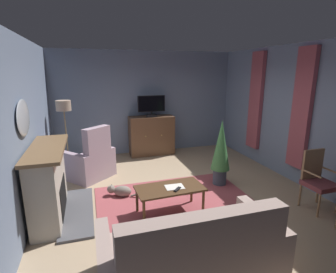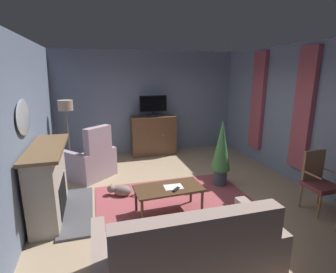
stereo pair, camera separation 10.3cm
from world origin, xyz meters
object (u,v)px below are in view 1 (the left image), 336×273
(folded_newspaper, at_px, (175,187))
(cat, at_px, (120,191))
(tv_remote, at_px, (177,189))
(fireplace, at_px, (50,184))
(armchair_beside_cabinet, at_px, (90,162))
(coffee_table, at_px, (170,190))
(wall_mirror_oval, at_px, (23,118))
(tv_cabinet, at_px, (152,136))
(side_chair_mid_row, at_px, (318,179))
(potted_plant_small_fern_corner, at_px, (221,150))
(sofa_floral, at_px, (192,254))
(television, at_px, (151,105))
(floor_lamp, at_px, (64,116))

(folded_newspaper, height_order, cat, folded_newspaper)
(tv_remote, bearing_deg, folded_newspaper, -128.96)
(tv_remote, bearing_deg, fireplace, -61.58)
(folded_newspaper, xyz_separation_m, armchair_beside_cabinet, (-1.29, 1.97, -0.11))
(coffee_table, distance_m, tv_remote, 0.17)
(wall_mirror_oval, xyz_separation_m, tv_cabinet, (2.56, 2.72, -1.12))
(tv_cabinet, relative_size, side_chair_mid_row, 1.21)
(coffee_table, xyz_separation_m, cat, (-0.70, 0.85, -0.31))
(wall_mirror_oval, distance_m, potted_plant_small_fern_corner, 3.55)
(folded_newspaper, bearing_deg, coffee_table, 172.17)
(sofa_floral, height_order, armchair_beside_cabinet, armchair_beside_cabinet)
(tv_remote, distance_m, side_chair_mid_row, 2.39)
(coffee_table, bearing_deg, fireplace, 165.26)
(television, distance_m, cat, 2.88)
(wall_mirror_oval, bearing_deg, coffee_table, -13.05)
(sofa_floral, distance_m, floor_lamp, 4.54)
(wall_mirror_oval, height_order, sofa_floral, wall_mirror_oval)
(tv_cabinet, height_order, side_chair_mid_row, tv_cabinet)
(armchair_beside_cabinet, bearing_deg, folded_newspaper, -56.85)
(armchair_beside_cabinet, xyz_separation_m, floor_lamp, (-0.50, 0.79, 0.92))
(wall_mirror_oval, distance_m, floor_lamp, 2.32)
(sofa_floral, height_order, potted_plant_small_fern_corner, potted_plant_small_fern_corner)
(television, xyz_separation_m, cat, (-1.17, -2.30, -1.28))
(floor_lamp, bearing_deg, coffee_table, -58.01)
(tv_cabinet, relative_size, tv_remote, 7.20)
(television, bearing_deg, coffee_table, -98.50)
(coffee_table, distance_m, side_chair_mid_row, 2.51)
(tv_cabinet, relative_size, sofa_floral, 0.60)
(wall_mirror_oval, height_order, potted_plant_small_fern_corner, wall_mirror_oval)
(tv_cabinet, distance_m, folded_newspaper, 3.24)
(potted_plant_small_fern_corner, relative_size, floor_lamp, 0.83)
(tv_cabinet, bearing_deg, sofa_floral, -98.10)
(coffee_table, relative_size, side_chair_mid_row, 1.11)
(tv_remote, height_order, cat, tv_remote)
(tv_remote, distance_m, folded_newspaper, 0.12)
(fireplace, distance_m, potted_plant_small_fern_corner, 3.19)
(folded_newspaper, height_order, potted_plant_small_fern_corner, potted_plant_small_fern_corner)
(armchair_beside_cabinet, xyz_separation_m, cat, (0.51, -1.11, -0.25))
(sofa_floral, height_order, cat, sofa_floral)
(tv_cabinet, relative_size, potted_plant_small_fern_corner, 0.90)
(potted_plant_small_fern_corner, bearing_deg, sofa_floral, -124.51)
(wall_mirror_oval, xyz_separation_m, sofa_floral, (1.90, -1.90, -1.32))
(wall_mirror_oval, relative_size, tv_cabinet, 0.64)
(tv_remote, distance_m, sofa_floral, 1.33)
(fireplace, bearing_deg, tv_remote, -17.63)
(television, xyz_separation_m, side_chair_mid_row, (1.97, -3.70, -0.86))
(sofa_floral, height_order, side_chair_mid_row, side_chair_mid_row)
(tv_remote, bearing_deg, television, -140.64)
(television, xyz_separation_m, sofa_floral, (-0.66, -4.57, -1.07))
(armchair_beside_cabinet, height_order, side_chair_mid_row, armchair_beside_cabinet)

